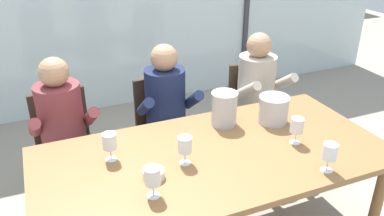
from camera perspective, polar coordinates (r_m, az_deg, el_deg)
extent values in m
plane|color=#9E9384|center=(3.59, -4.08, -8.93)|extent=(14.00, 14.00, 0.00)
cube|color=olive|center=(2.40, 3.26, -7.02)|extent=(2.15, 1.04, 0.04)
cylinder|color=olive|center=(2.88, 25.29, -12.85)|extent=(0.07, 0.07, 0.72)
cylinder|color=olive|center=(2.79, -19.94, -13.05)|extent=(0.07, 0.07, 0.72)
cylinder|color=olive|center=(3.37, 15.06, -5.12)|extent=(0.07, 0.07, 0.72)
cube|color=#332319|center=(3.11, -17.42, -6.23)|extent=(0.49, 0.49, 0.03)
cube|color=#332319|center=(3.18, -18.78, -1.10)|extent=(0.42, 0.08, 0.42)
cylinder|color=#332319|center=(3.06, -19.51, -12.44)|extent=(0.04, 0.04, 0.44)
cylinder|color=#332319|center=(3.11, -12.59, -10.71)|extent=(0.04, 0.04, 0.44)
cylinder|color=#332319|center=(3.37, -20.80, -8.78)|extent=(0.04, 0.04, 0.44)
cylinder|color=#332319|center=(3.42, -14.55, -7.29)|extent=(0.04, 0.04, 0.44)
cube|color=#332319|center=(3.22, -3.49, -3.81)|extent=(0.46, 0.46, 0.03)
cube|color=#332319|center=(3.28, -4.91, 1.15)|extent=(0.42, 0.05, 0.42)
cylinder|color=#332319|center=(3.14, -5.32, -9.79)|extent=(0.04, 0.04, 0.44)
cylinder|color=#332319|center=(3.26, 1.02, -8.17)|extent=(0.04, 0.04, 0.44)
cylinder|color=#332319|center=(3.44, -7.54, -6.40)|extent=(0.04, 0.04, 0.44)
cylinder|color=#332319|center=(3.55, -1.69, -5.06)|extent=(0.04, 0.04, 0.44)
cube|color=#332319|center=(3.53, 9.55, -1.27)|extent=(0.50, 0.50, 0.03)
cube|color=#332319|center=(3.61, 8.55, 3.28)|extent=(0.42, 0.09, 0.42)
cylinder|color=#332319|center=(3.43, 7.61, -6.52)|extent=(0.04, 0.04, 0.44)
cylinder|color=#332319|center=(3.57, 13.30, -5.57)|extent=(0.04, 0.04, 0.44)
cylinder|color=#332319|center=(3.73, 5.45, -3.52)|extent=(0.04, 0.04, 0.44)
cylinder|color=#332319|center=(3.87, 10.77, -2.77)|extent=(0.04, 0.04, 0.44)
cylinder|color=brown|center=(2.98, -18.55, -1.42)|extent=(0.34, 0.34, 0.52)
sphere|color=tan|center=(2.84, -19.54, 4.95)|extent=(0.21, 0.21, 0.21)
cube|color=#47423D|center=(2.92, -18.93, -7.94)|extent=(0.15, 0.41, 0.13)
cube|color=#47423D|center=(2.94, -15.47, -7.21)|extent=(0.15, 0.41, 0.13)
cylinder|color=#47423D|center=(2.91, -17.57, -14.13)|extent=(0.10, 0.10, 0.47)
cylinder|color=#47423D|center=(2.92, -14.03, -13.35)|extent=(0.10, 0.10, 0.47)
cylinder|color=brown|center=(2.85, -21.97, -2.70)|extent=(0.10, 0.33, 0.26)
cylinder|color=brown|center=(2.88, -14.54, -1.21)|extent=(0.10, 0.33, 0.26)
cylinder|color=#192347|center=(3.11, -3.90, 1.12)|extent=(0.34, 0.34, 0.52)
sphere|color=tan|center=(2.98, -4.11, 7.33)|extent=(0.21, 0.21, 0.21)
cube|color=#47423D|center=(3.04, -4.35, -5.07)|extent=(0.15, 0.41, 0.13)
cube|color=#47423D|center=(3.08, -1.11, -4.51)|extent=(0.15, 0.41, 0.13)
cylinder|color=#47423D|center=(3.02, -3.14, -11.05)|extent=(0.10, 0.10, 0.47)
cylinder|color=#47423D|center=(3.06, 0.14, -10.38)|extent=(0.10, 0.10, 0.47)
cylinder|color=#192347|center=(2.95, -6.82, 0.14)|extent=(0.10, 0.33, 0.26)
cylinder|color=#192347|center=(3.04, 0.15, 1.18)|extent=(0.10, 0.33, 0.26)
cylinder|color=#B7AD9E|center=(3.44, 9.34, 3.36)|extent=(0.35, 0.35, 0.52)
sphere|color=tan|center=(3.32, 9.77, 9.02)|extent=(0.21, 0.21, 0.21)
cube|color=#47423D|center=(3.36, 9.82, -2.17)|extent=(0.17, 0.41, 0.13)
cube|color=#47423D|center=(3.46, 12.20, -1.49)|extent=(0.17, 0.41, 0.13)
cylinder|color=#47423D|center=(3.35, 11.57, -7.40)|extent=(0.10, 0.10, 0.47)
cylinder|color=#47423D|center=(3.46, 13.91, -6.55)|extent=(0.10, 0.10, 0.47)
cylinder|color=#B7AD9E|center=(3.24, 7.94, 2.48)|extent=(0.11, 0.33, 0.26)
cylinder|color=#B7AD9E|center=(3.46, 13.08, 3.62)|extent=(0.11, 0.33, 0.26)
cylinder|color=#B7B7BC|center=(2.67, 4.72, -0.14)|extent=(0.18, 0.18, 0.23)
torus|color=silver|center=(2.62, 4.81, 2.15)|extent=(0.18, 0.18, 0.01)
cylinder|color=#B7B7BC|center=(2.76, 11.80, -0.24)|extent=(0.21, 0.21, 0.19)
torus|color=silver|center=(2.72, 11.98, 1.54)|extent=(0.21, 0.21, 0.01)
cylinder|color=silver|center=(2.18, -5.61, -9.56)|extent=(0.12, 0.12, 0.05)
cylinder|color=silver|center=(2.38, -11.68, -7.32)|extent=(0.07, 0.07, 0.00)
cylinder|color=silver|center=(2.36, -11.77, -6.52)|extent=(0.01, 0.01, 0.07)
cylinder|color=silver|center=(2.32, -11.96, -4.74)|extent=(0.08, 0.08, 0.09)
cylinder|color=silver|center=(2.36, 19.03, -8.58)|extent=(0.07, 0.07, 0.00)
cylinder|color=silver|center=(2.34, 19.17, -7.78)|extent=(0.01, 0.01, 0.07)
cylinder|color=silver|center=(2.30, 19.47, -6.01)|extent=(0.08, 0.08, 0.09)
cylinder|color=silver|center=(2.30, -1.03, -8.00)|extent=(0.07, 0.07, 0.00)
cylinder|color=silver|center=(2.28, -1.04, -7.18)|extent=(0.01, 0.01, 0.07)
cylinder|color=silver|center=(2.23, -1.05, -5.35)|extent=(0.08, 0.08, 0.09)
cylinder|color=maroon|center=(2.25, -1.05, -5.93)|extent=(0.07, 0.07, 0.04)
cylinder|color=silver|center=(2.07, -5.63, -12.63)|extent=(0.07, 0.07, 0.00)
cylinder|color=silver|center=(2.04, -5.68, -11.76)|extent=(0.01, 0.01, 0.07)
cylinder|color=silver|center=(1.99, -5.78, -9.82)|extent=(0.08, 0.08, 0.09)
cylinder|color=maroon|center=(2.01, -5.75, -10.44)|extent=(0.07, 0.07, 0.04)
cylinder|color=silver|center=(2.58, 14.78, -4.89)|extent=(0.07, 0.07, 0.00)
cylinder|color=silver|center=(2.56, 14.87, -4.12)|extent=(0.01, 0.01, 0.07)
cylinder|color=silver|center=(2.52, 15.09, -2.45)|extent=(0.08, 0.08, 0.09)
cylinder|color=maroon|center=(2.53, 15.02, -2.98)|extent=(0.07, 0.07, 0.04)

